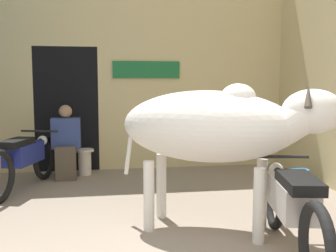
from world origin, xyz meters
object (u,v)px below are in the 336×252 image
object	(u,v)px
motorcycle_near	(292,205)
motorcycle_far	(24,158)
shopkeeper_seated	(66,141)
plastic_stool	(85,161)
bucket	(299,178)
cow	(217,127)

from	to	relation	value
motorcycle_near	motorcycle_far	xyz separation A→B (m)	(-2.70, 2.56, -0.00)
shopkeeper_seated	plastic_stool	bearing A→B (deg)	38.89
plastic_stool	bucket	distance (m)	3.34
shopkeeper_seated	motorcycle_far	bearing A→B (deg)	-131.26
shopkeeper_seated	plastic_stool	distance (m)	0.51
motorcycle_far	plastic_stool	world-z (taller)	motorcycle_far
cow	motorcycle_far	bearing A→B (deg)	139.85
cow	motorcycle_far	world-z (taller)	cow
cow	plastic_stool	bearing A→B (deg)	118.36
cow	motorcycle_near	size ratio (longest dim) A/B	1.10
bucket	plastic_stool	bearing A→B (deg)	157.96
shopkeeper_seated	bucket	bearing A→B (deg)	-17.16
motorcycle_far	shopkeeper_seated	size ratio (longest dim) A/B	1.63
plastic_stool	motorcycle_far	bearing A→B (deg)	-134.26
plastic_stool	bucket	bearing A→B (deg)	-22.04
cow	bucket	distance (m)	2.37
motorcycle_far	shopkeeper_seated	bearing A→B (deg)	48.74
motorcycle_near	shopkeeper_seated	size ratio (longest dim) A/B	1.71
cow	plastic_stool	distance (m)	3.16
motorcycle_near	motorcycle_far	world-z (taller)	motorcycle_near
cow	shopkeeper_seated	bearing A→B (deg)	124.80
shopkeeper_seated	bucket	distance (m)	3.55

